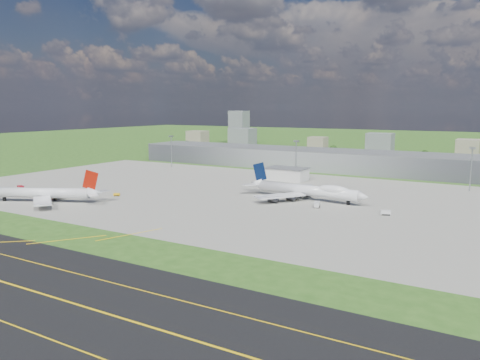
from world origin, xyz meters
The scene contains 24 objects.
ground centered at (0.00, 150.00, 0.00)m, with size 1400.00×1400.00×0.00m, color #2E581B.
apron centered at (10.00, 40.00, 0.04)m, with size 360.00×190.00×0.08m, color gray.
terminal centered at (0.00, 165.00, 7.50)m, with size 300.00×42.00×15.00m, color gray.
ops_building centered at (10.00, 100.00, 4.00)m, with size 26.00×16.00×8.00m, color silver.
mast_west centered at (-100.00, 115.00, 17.71)m, with size 3.50×2.00×25.90m.
mast_center centered at (10.00, 115.00, 17.71)m, with size 3.50×2.00×25.90m.
mast_east centered at (120.00, 115.00, 17.71)m, with size 3.50×2.00×25.90m.
airliner_red_twin centered at (-66.59, -30.54, 4.60)m, with size 59.46×44.80×17.29m.
airliner_blue_quad centered at (47.73, 43.46, 5.05)m, with size 69.64×54.37×18.18m.
fire_truck centered at (-73.02, -19.04, 1.97)m, with size 9.45×4.76×3.96m.
crash_tender centered at (-105.71, -17.74, 1.66)m, with size 6.96×5.08×3.33m.
tug_yellow centered at (-46.68, -0.23, 0.87)m, with size 3.77×3.28×1.66m.
van_white_near centered at (59.22, 27.98, 1.37)m, with size 3.69×5.83×2.73m.
van_white_far centered at (92.32, 27.67, 1.17)m, with size 4.85×3.51×2.31m.
bldg_far_w centered at (-220.00, 320.00, 9.00)m, with size 24.00×20.00×18.00m, color gray.
bldg_w centered at (-140.00, 300.00, 12.00)m, with size 28.00×22.00×24.00m, color slate.
bldg_cw centered at (-60.00, 340.00, 7.00)m, with size 20.00×18.00×14.00m, color gray.
bldg_c centered at (20.00, 310.00, 11.00)m, with size 26.00×20.00×22.00m, color slate.
bldg_ce centered at (100.00, 350.00, 8.00)m, with size 22.00×24.00×16.00m, color gray.
bldg_tall_w centered at (-180.00, 360.00, 22.00)m, with size 22.00×20.00×44.00m, color slate.
tree_far_w centered at (-200.00, 270.00, 5.18)m, with size 7.20×7.20×8.80m.
tree_w centered at (-110.00, 265.00, 4.86)m, with size 6.75×6.75×8.25m.
tree_c centered at (-20.00, 280.00, 5.84)m, with size 8.10×8.10×9.90m.
tree_e centered at (70.00, 275.00, 5.51)m, with size 7.65×7.65×9.35m.
Camera 1 is at (139.72, -184.47, 48.53)m, focal length 35.00 mm.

